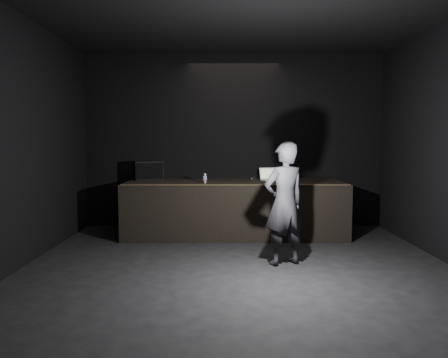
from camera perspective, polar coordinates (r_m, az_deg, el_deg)
ground at (r=5.67m, az=2.06°, el=-12.99°), size 7.00×7.00×0.00m
room_walls at (r=5.40m, az=2.13°, el=7.88°), size 6.10×7.10×3.52m
stage_riser at (r=8.22m, az=1.35°, el=-3.76°), size 4.00×1.50×1.00m
riser_lip at (r=7.45m, az=1.50°, el=-0.74°), size 3.92×0.10×0.01m
stage_monitor at (r=8.63m, az=-9.84°, el=1.12°), size 0.63×0.54×0.36m
cable at (r=8.61m, az=-2.16°, el=0.05°), size 0.91×0.21×0.02m
laptop at (r=8.33m, az=6.03°, el=0.23°), size 0.43×0.41×0.24m
beer_can at (r=7.78m, az=-2.51°, el=0.09°), size 0.07×0.07×0.17m
plastic_cup at (r=8.09m, az=3.85°, el=-0.01°), size 0.07×0.07×0.09m
wii_remote at (r=7.76m, az=7.50°, el=-0.51°), size 0.04×0.14×0.03m
person at (r=6.21m, az=7.89°, el=-3.20°), size 0.75×0.64×1.74m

